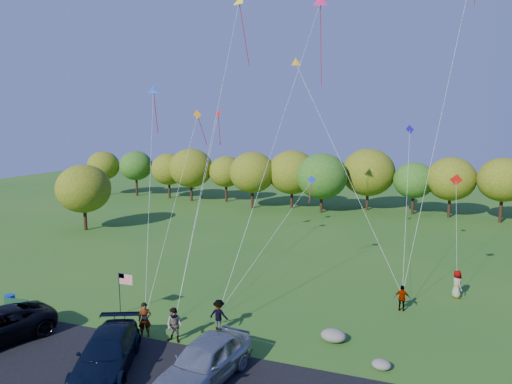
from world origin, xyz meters
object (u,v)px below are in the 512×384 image
flyer_b (174,325)px  flyer_e (457,284)px  flyer_a (145,320)px  flyer_d (402,298)px  flyer_c (219,315)px  park_bench (17,305)px  minivan_navy (107,353)px  trash_barrel (10,302)px  minivan_silver (205,361)px

flyer_b → flyer_e: 18.15m
flyer_a → flyer_b: 1.77m
flyer_a → flyer_d: 14.99m
flyer_b → flyer_c: flyer_b is taller
flyer_a → flyer_e: size_ratio=1.02×
flyer_b → park_bench: 10.62m
minivan_navy → flyer_e: flyer_e is taller
flyer_a → flyer_e: 19.55m
flyer_a → park_bench: size_ratio=1.12×
flyer_c → flyer_d: (9.24, 6.10, -0.06)m
flyer_a → trash_barrel: (-9.72, 0.27, -0.48)m
flyer_c → trash_barrel: bearing=7.9°
minivan_navy → flyer_a: size_ratio=3.05×
minivan_navy → flyer_d: 16.91m
flyer_e → minivan_silver: bearing=116.7°
minivan_silver → flyer_d: (7.66, 10.98, -0.21)m
minivan_navy → trash_barrel: minivan_navy is taller
flyer_d → trash_barrel: flyer_d is taller
flyer_d → minivan_navy: bearing=43.1°
park_bench → minivan_silver: bearing=-17.6°
flyer_d → flyer_e: size_ratio=0.86×
minivan_navy → flyer_d: size_ratio=3.59×
flyer_e → trash_barrel: size_ratio=2.03×
minivan_silver → flyer_b: size_ratio=3.02×
flyer_b → flyer_e: same height
flyer_b → flyer_c: size_ratio=1.07×
minivan_navy → flyer_b: bearing=44.4°
flyer_e → flyer_b: bearing=103.3°
flyer_b → park_bench: flyer_b is taller
flyer_d → trash_barrel: 23.64m
flyer_c → flyer_e: flyer_e is taller
minivan_silver → flyer_c: bearing=115.7°
flyer_a → flyer_c: bearing=-1.8°
flyer_b → park_bench: (-10.61, 0.00, -0.42)m
minivan_navy → flyer_a: (-0.34, 3.52, 0.05)m
flyer_e → flyer_a: bearing=100.0°
flyer_c → minivan_navy: bearing=62.0°
flyer_a → flyer_d: (12.56, 8.18, -0.14)m
flyer_c → trash_barrel: flyer_c is taller
flyer_b → trash_barrel: (-11.49, 0.27, -0.46)m
flyer_b → park_bench: size_ratio=1.10×
flyer_b → trash_barrel: bearing=178.7°
flyer_a → flyer_e: bearing=2.4°
minivan_navy → flyer_d: minivan_navy is taller
minivan_silver → flyer_a: 5.65m
minivan_navy → minivan_silver: bearing=-14.6°
flyer_a → flyer_c: flyer_a is taller
minivan_navy → flyer_c: (2.97, 5.60, -0.03)m
flyer_a → flyer_c: (3.31, 2.07, -0.08)m
minivan_navy → flyer_a: flyer_a is taller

